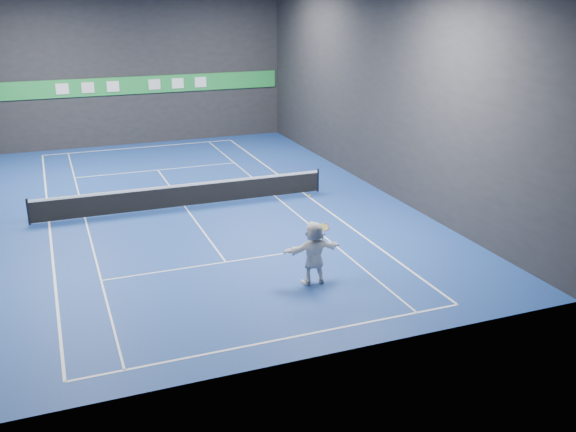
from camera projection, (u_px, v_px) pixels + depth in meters
name	position (u px, v px, depth m)	size (l,w,h in m)	color
ground	(185.00, 207.00, 27.42)	(26.00, 26.00, 0.00)	navy
wall_back	(132.00, 68.00, 37.38)	(18.00, 0.10, 9.00)	black
wall_front	(300.00, 187.00, 14.48)	(18.00, 0.10, 9.00)	black
wall_right	(376.00, 90.00, 28.99)	(0.10, 26.00, 9.00)	black
baseline_near	(283.00, 339.00, 16.95)	(10.98, 0.08, 0.01)	white
baseline_far	(141.00, 147.00, 37.89)	(10.98, 0.08, 0.01)	white
sideline_doubles_left	(49.00, 222.00, 25.55)	(0.08, 23.78, 0.01)	white
sideline_doubles_right	(303.00, 193.00, 29.28)	(0.08, 23.78, 0.01)	white
sideline_singles_left	(85.00, 218.00, 26.02)	(0.06, 23.78, 0.01)	white
sideline_singles_right	(275.00, 196.00, 28.81)	(0.06, 23.78, 0.01)	white
service_line_near	(226.00, 262.00, 21.78)	(8.23, 0.06, 0.01)	white
service_line_far	(158.00, 170.00, 33.05)	(8.23, 0.06, 0.01)	white
center_service_line	(185.00, 207.00, 27.42)	(0.06, 12.80, 0.01)	white
player	(314.00, 253.00, 19.92)	(1.89, 0.60, 2.04)	white
tennis_ball	(310.00, 196.00, 19.21)	(0.07, 0.07, 0.07)	#DFF228
tennis_net	(184.00, 195.00, 27.24)	(12.50, 0.10, 1.07)	black
sponsor_banner	(134.00, 85.00, 37.65)	(17.64, 0.11, 1.00)	green
tennis_racket	(325.00, 229.00, 19.86)	(0.45, 0.38, 0.62)	red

